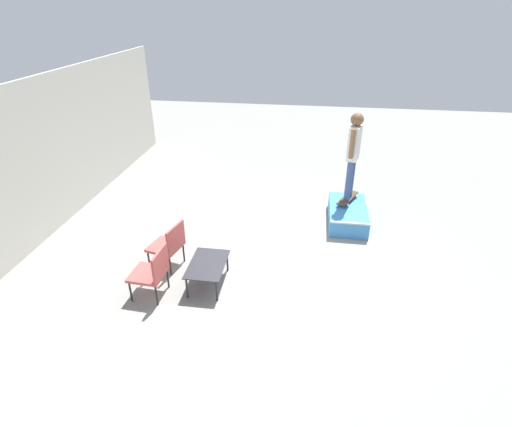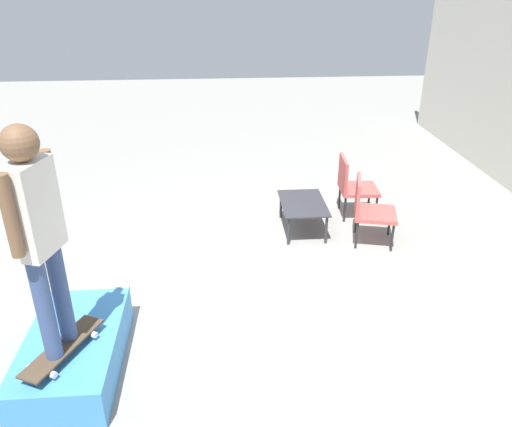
{
  "view_description": "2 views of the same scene",
  "coord_description": "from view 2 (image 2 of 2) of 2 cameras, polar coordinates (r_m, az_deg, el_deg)",
  "views": [
    {
      "loc": [
        -6.11,
        -0.55,
        4.26
      ],
      "look_at": [
        0.2,
        0.38,
        0.8
      ],
      "focal_mm": 28.0,
      "sensor_mm": 36.0,
      "label": 1
    },
    {
      "loc": [
        5.09,
        -0.08,
        3.16
      ],
      "look_at": [
        0.36,
        0.3,
        0.88
      ],
      "focal_mm": 35.0,
      "sensor_mm": 36.0,
      "label": 2
    }
  ],
  "objects": [
    {
      "name": "skateboard_on_ramp",
      "position": [
        4.44,
        -21.19,
        -14.07
      ],
      "size": [
        0.81,
        0.52,
        0.07
      ],
      "rotation": [
        0.0,
        0.0,
        -0.44
      ],
      "color": "#473828",
      "rests_on": "skate_ramp_box"
    },
    {
      "name": "patio_chair_left",
      "position": [
        7.2,
        11.0,
        3.31
      ],
      "size": [
        0.55,
        0.55,
        0.86
      ],
      "rotation": [
        0.0,
        0.0,
        3.08
      ],
      "color": "black",
      "rests_on": "ground_plane"
    },
    {
      "name": "skate_ramp_box",
      "position": [
        4.8,
        -19.99,
        -14.57
      ],
      "size": [
        1.44,
        0.77,
        0.39
      ],
      "color": "#3D84C6",
      "rests_on": "ground_plane"
    },
    {
      "name": "person_skater",
      "position": [
        3.87,
        -23.75,
        -1.3
      ],
      "size": [
        0.55,
        0.3,
        1.83
      ],
      "rotation": [
        0.0,
        0.0,
        -0.28
      ],
      "color": "#384C7A",
      "rests_on": "skateboard_on_ramp"
    },
    {
      "name": "ground_plane",
      "position": [
        5.99,
        -3.12,
        -6.21
      ],
      "size": [
        24.0,
        24.0,
        0.0
      ],
      "primitive_type": "plane",
      "color": "gray"
    },
    {
      "name": "coffee_table",
      "position": [
        6.71,
        5.38,
        0.92
      ],
      "size": [
        0.9,
        0.59,
        0.41
      ],
      "color": "#2D2D33",
      "rests_on": "ground_plane"
    },
    {
      "name": "patio_chair_right",
      "position": [
        6.51,
        12.75,
        0.66
      ],
      "size": [
        0.63,
        0.63,
        0.86
      ],
      "rotation": [
        0.0,
        0.0,
        2.9
      ],
      "color": "black",
      "rests_on": "ground_plane"
    }
  ]
}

